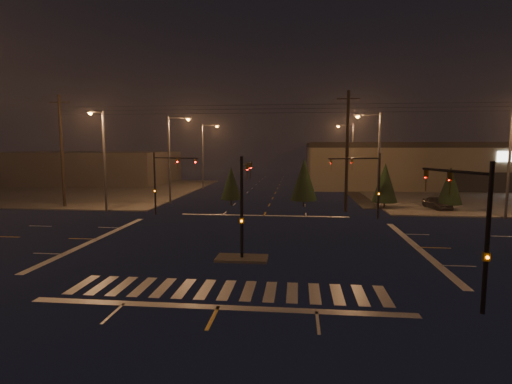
# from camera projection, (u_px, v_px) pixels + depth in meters

# --- Properties ---
(ground) EXTENTS (140.00, 140.00, 0.00)m
(ground) POSITION_uv_depth(u_px,v_px,m) (250.00, 243.00, 27.20)
(ground) COLOR black
(ground) RESTS_ON ground
(sidewalk_ne) EXTENTS (36.00, 36.00, 0.12)m
(sidewalk_ne) POSITION_uv_depth(u_px,v_px,m) (498.00, 195.00, 53.69)
(sidewalk_ne) COLOR #423F3B
(sidewalk_ne) RESTS_ON ground
(sidewalk_nw) EXTENTS (36.00, 36.00, 0.12)m
(sidewalk_nw) POSITION_uv_depth(u_px,v_px,m) (76.00, 190.00, 59.97)
(sidewalk_nw) COLOR #423F3B
(sidewalk_nw) RESTS_ON ground
(median_island) EXTENTS (3.00, 1.60, 0.15)m
(median_island) POSITION_uv_depth(u_px,v_px,m) (242.00, 258.00, 23.24)
(median_island) COLOR #423F3B
(median_island) RESTS_ON ground
(crosswalk) EXTENTS (15.00, 2.60, 0.01)m
(crosswalk) POSITION_uv_depth(u_px,v_px,m) (227.00, 290.00, 18.30)
(crosswalk) COLOR beige
(crosswalk) RESTS_ON ground
(stop_bar_near) EXTENTS (16.00, 0.50, 0.01)m
(stop_bar_near) POSITION_uv_depth(u_px,v_px,m) (218.00, 307.00, 16.33)
(stop_bar_near) COLOR beige
(stop_bar_near) RESTS_ON ground
(stop_bar_far) EXTENTS (16.00, 0.50, 0.01)m
(stop_bar_far) POSITION_uv_depth(u_px,v_px,m) (264.00, 216.00, 38.06)
(stop_bar_far) COLOR beige
(stop_bar_far) RESTS_ON ground
(retail_building) EXTENTS (60.20, 28.30, 7.20)m
(retail_building) POSITION_uv_depth(u_px,v_px,m) (484.00, 162.00, 68.53)
(retail_building) COLOR #6E664F
(retail_building) RESTS_ON ground
(commercial_block) EXTENTS (30.00, 18.00, 5.60)m
(commercial_block) POSITION_uv_depth(u_px,v_px,m) (86.00, 167.00, 72.04)
(commercial_block) COLOR #413C39
(commercial_block) RESTS_ON ground
(signal_mast_median) EXTENTS (0.25, 4.59, 6.00)m
(signal_mast_median) POSITION_uv_depth(u_px,v_px,m) (244.00, 194.00, 23.74)
(signal_mast_median) COLOR black
(signal_mast_median) RESTS_ON ground
(signal_mast_ne) EXTENTS (4.84, 1.86, 6.00)m
(signal_mast_ne) POSITION_uv_depth(u_px,v_px,m) (369.00, 177.00, 35.79)
(signal_mast_ne) COLOR black
(signal_mast_ne) RESTS_ON ground
(signal_mast_nw) EXTENTS (4.84, 1.86, 6.00)m
(signal_mast_nw) POSITION_uv_depth(u_px,v_px,m) (164.00, 176.00, 37.78)
(signal_mast_nw) COLOR black
(signal_mast_nw) RESTS_ON ground
(signal_mast_se) EXTENTS (1.55, 3.87, 6.00)m
(signal_mast_se) POSITION_uv_depth(u_px,v_px,m) (473.00, 217.00, 16.07)
(signal_mast_se) COLOR black
(signal_mast_se) RESTS_ON ground
(streetlight_1) EXTENTS (2.77, 0.32, 10.00)m
(streetlight_1) POSITION_uv_depth(u_px,v_px,m) (172.00, 153.00, 45.50)
(streetlight_1) COLOR #38383A
(streetlight_1) RESTS_ON ground
(streetlight_2) EXTENTS (2.77, 0.32, 10.00)m
(streetlight_2) POSITION_uv_depth(u_px,v_px,m) (204.00, 152.00, 61.30)
(streetlight_2) COLOR #38383A
(streetlight_2) RESTS_ON ground
(streetlight_3) EXTENTS (2.77, 0.32, 10.00)m
(streetlight_3) POSITION_uv_depth(u_px,v_px,m) (376.00, 154.00, 41.18)
(streetlight_3) COLOR #38383A
(streetlight_3) RESTS_ON ground
(streetlight_4) EXTENTS (2.77, 0.32, 10.00)m
(streetlight_4) POSITION_uv_depth(u_px,v_px,m) (351.00, 152.00, 60.94)
(streetlight_4) COLOR #38383A
(streetlight_4) RESTS_ON ground
(streetlight_5) EXTENTS (0.32, 2.77, 10.00)m
(streetlight_5) POSITION_uv_depth(u_px,v_px,m) (103.00, 154.00, 39.27)
(streetlight_5) COLOR #38383A
(streetlight_5) RESTS_ON ground
(streetlight_6) EXTENTS (0.32, 2.77, 10.00)m
(streetlight_6) POSITION_uv_depth(u_px,v_px,m) (512.00, 155.00, 35.29)
(streetlight_6) COLOR #38383A
(streetlight_6) RESTS_ON ground
(utility_pole_0) EXTENTS (2.20, 0.32, 12.00)m
(utility_pole_0) POSITION_uv_depth(u_px,v_px,m) (62.00, 151.00, 42.64)
(utility_pole_0) COLOR black
(utility_pole_0) RESTS_ON ground
(utility_pole_1) EXTENTS (2.20, 0.32, 12.00)m
(utility_pole_1) POSITION_uv_depth(u_px,v_px,m) (347.00, 151.00, 39.50)
(utility_pole_1) COLOR black
(utility_pole_1) RESTS_ON ground
(conifer_0) EXTENTS (2.64, 2.64, 4.82)m
(conifer_0) POSITION_uv_depth(u_px,v_px,m) (385.00, 183.00, 42.19)
(conifer_0) COLOR black
(conifer_0) RESTS_ON ground
(conifer_1) EXTENTS (2.44, 2.44, 4.51)m
(conifer_1) POSITION_uv_depth(u_px,v_px,m) (450.00, 185.00, 40.71)
(conifer_1) COLOR black
(conifer_1) RESTS_ON ground
(conifer_3) EXTENTS (2.33, 2.33, 4.34)m
(conifer_3) POSITION_uv_depth(u_px,v_px,m) (231.00, 183.00, 44.29)
(conifer_3) COLOR black
(conifer_3) RESTS_ON ground
(conifer_4) EXTENTS (2.93, 2.93, 5.27)m
(conifer_4) POSITION_uv_depth(u_px,v_px,m) (304.00, 179.00, 43.53)
(conifer_4) COLOR black
(conifer_4) RESTS_ON ground
(car_parked) EXTENTS (2.32, 4.28, 1.38)m
(car_parked) POSITION_uv_depth(u_px,v_px,m) (437.00, 203.00, 41.63)
(car_parked) COLOR black
(car_parked) RESTS_ON ground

